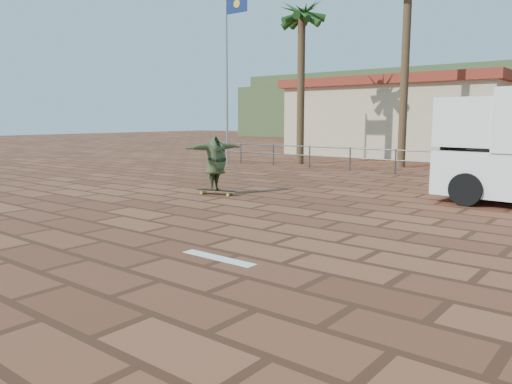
% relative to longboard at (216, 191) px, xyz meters
% --- Properties ---
extents(ground, '(120.00, 120.00, 0.00)m').
position_rel_longboard_xyz_m(ground, '(3.88, -3.66, -0.10)').
color(ground, brown).
rests_on(ground, ground).
extents(paint_stripe, '(1.40, 0.22, 0.01)m').
position_rel_longboard_xyz_m(paint_stripe, '(4.58, -4.86, -0.10)').
color(paint_stripe, white).
rests_on(paint_stripe, ground).
extents(guardrail, '(24.06, 0.06, 1.00)m').
position_rel_longboard_xyz_m(guardrail, '(3.88, 8.34, 0.58)').
color(guardrail, '#47494F').
rests_on(guardrail, ground).
extents(flagpole, '(1.30, 0.10, 8.00)m').
position_rel_longboard_xyz_m(flagpole, '(-5.99, 7.34, 4.54)').
color(flagpole, gray).
rests_on(flagpole, ground).
extents(palm_far_left, '(2.40, 2.40, 8.25)m').
position_rel_longboard_xyz_m(palm_far_left, '(-3.62, 9.84, 6.73)').
color(palm_far_left, brown).
rests_on(palm_far_left, ground).
extents(building_west, '(12.60, 7.60, 4.50)m').
position_rel_longboard_xyz_m(building_west, '(-2.12, 18.34, 2.18)').
color(building_west, beige).
rests_on(building_west, ground).
extents(hill_back, '(35.00, 14.00, 8.00)m').
position_rel_longboard_xyz_m(hill_back, '(-18.12, 52.34, 3.90)').
color(hill_back, '#384C28').
rests_on(hill_back, ground).
extents(longboard, '(1.28, 0.59, 0.12)m').
position_rel_longboard_xyz_m(longboard, '(0.00, 0.00, 0.00)').
color(longboard, olive).
rests_on(longboard, ground).
extents(skateboarder, '(0.80, 2.01, 1.59)m').
position_rel_longboard_xyz_m(skateboarder, '(0.00, -0.00, 0.82)').
color(skateboarder, '#3A4826').
rests_on(skateboarder, longboard).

